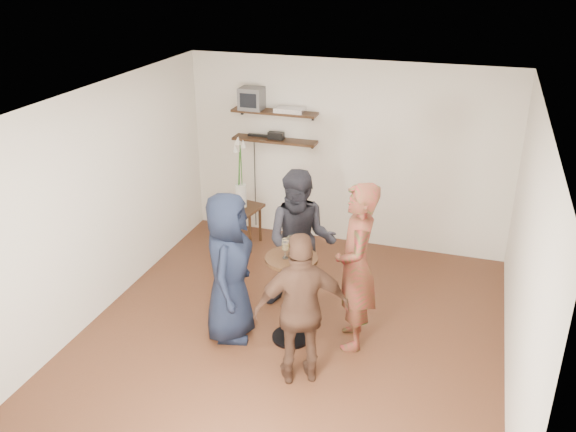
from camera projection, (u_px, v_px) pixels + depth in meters
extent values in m
cube|color=#452516|center=(291.00, 336.00, 6.75)|extent=(4.50, 5.00, 0.04)
cube|color=white|center=(292.00, 100.00, 5.68)|extent=(4.50, 5.00, 0.04)
cube|color=silver|center=(347.00, 154.00, 8.40)|extent=(4.50, 0.04, 2.60)
cube|color=silver|center=(176.00, 382.00, 4.02)|extent=(4.50, 0.04, 2.60)
cube|color=silver|center=(99.00, 202.00, 6.85)|extent=(0.04, 5.00, 2.60)
cube|color=silver|center=(527.00, 260.00, 5.58)|extent=(0.04, 5.00, 2.60)
cube|color=black|center=(274.00, 112.00, 8.33)|extent=(1.20, 0.25, 0.04)
cube|color=black|center=(275.00, 140.00, 8.50)|extent=(1.20, 0.25, 0.04)
cube|color=#59595B|center=(252.00, 98.00, 8.36)|extent=(0.32, 0.30, 0.30)
cube|color=silver|center=(290.00, 110.00, 8.25)|extent=(0.40, 0.24, 0.06)
cube|color=black|center=(276.00, 136.00, 8.46)|extent=(0.22, 0.10, 0.10)
cube|color=black|center=(258.00, 135.00, 8.60)|extent=(0.30, 0.05, 0.03)
cube|color=black|center=(241.00, 208.00, 8.53)|extent=(0.58, 0.58, 0.04)
cylinder|color=black|center=(224.00, 231.00, 8.53)|extent=(0.04, 0.04, 0.56)
cylinder|color=black|center=(250.00, 235.00, 8.42)|extent=(0.04, 0.04, 0.56)
cylinder|color=black|center=(234.00, 220.00, 8.88)|extent=(0.04, 0.04, 0.56)
cylinder|color=black|center=(260.00, 223.00, 8.77)|extent=(0.04, 0.04, 0.56)
cylinder|color=silver|center=(241.00, 196.00, 8.46)|extent=(0.15, 0.15, 0.32)
cylinder|color=#296A1E|center=(239.00, 173.00, 8.33)|extent=(0.01, 0.07, 0.59)
cone|color=white|center=(235.00, 148.00, 8.19)|extent=(0.08, 0.09, 0.13)
cylinder|color=#296A1E|center=(241.00, 171.00, 8.31)|extent=(0.04, 0.06, 0.66)
cone|color=white|center=(243.00, 143.00, 8.16)|extent=(0.11, 0.13, 0.14)
cylinder|color=#296A1E|center=(240.00, 169.00, 8.28)|extent=(0.10, 0.09, 0.72)
cone|color=white|center=(238.00, 140.00, 8.08)|extent=(0.14, 0.13, 0.14)
cylinder|color=black|center=(291.00, 259.00, 6.27)|extent=(0.55, 0.55, 0.04)
cylinder|color=black|center=(291.00, 299.00, 6.47)|extent=(0.07, 0.07, 0.93)
cylinder|color=black|center=(291.00, 337.00, 6.67)|extent=(0.42, 0.42, 0.03)
cylinder|color=silver|center=(285.00, 258.00, 6.25)|extent=(0.06, 0.06, 0.00)
cylinder|color=silver|center=(285.00, 254.00, 6.23)|extent=(0.01, 0.01, 0.09)
cylinder|color=silver|center=(285.00, 244.00, 6.18)|extent=(0.07, 0.07, 0.12)
cylinder|color=#EDC161|center=(285.00, 247.00, 6.19)|extent=(0.06, 0.06, 0.06)
cylinder|color=silver|center=(297.00, 259.00, 6.22)|extent=(0.06, 0.06, 0.00)
cylinder|color=silver|center=(297.00, 255.00, 6.20)|extent=(0.01, 0.01, 0.08)
cylinder|color=silver|center=(297.00, 247.00, 6.17)|extent=(0.06, 0.06, 0.10)
cylinder|color=#EDC161|center=(297.00, 249.00, 6.18)|extent=(0.06, 0.06, 0.06)
cylinder|color=silver|center=(290.00, 254.00, 6.33)|extent=(0.06, 0.06, 0.00)
cylinder|color=silver|center=(290.00, 250.00, 6.31)|extent=(0.01, 0.01, 0.09)
cylinder|color=silver|center=(290.00, 241.00, 6.27)|extent=(0.07, 0.07, 0.11)
cylinder|color=#EDC161|center=(290.00, 243.00, 6.28)|extent=(0.06, 0.06, 0.06)
cylinder|color=silver|center=(293.00, 256.00, 6.28)|extent=(0.06, 0.06, 0.00)
cylinder|color=silver|center=(293.00, 252.00, 6.26)|extent=(0.01, 0.01, 0.09)
cylinder|color=silver|center=(293.00, 243.00, 6.21)|extent=(0.07, 0.07, 0.11)
cylinder|color=#EDC161|center=(293.00, 245.00, 6.22)|extent=(0.06, 0.06, 0.06)
imported|color=#AF1426|center=(356.00, 267.00, 6.25)|extent=(0.58, 0.75, 1.83)
imported|color=black|center=(301.00, 242.00, 6.93)|extent=(0.91, 0.76, 1.70)
imported|color=black|center=(229.00, 267.00, 6.41)|extent=(0.67, 0.90, 1.67)
imported|color=#43291D|center=(302.00, 310.00, 5.75)|extent=(1.00, 0.75, 1.58)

